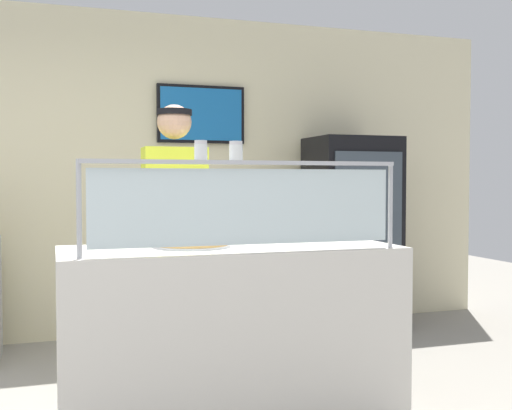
{
  "coord_description": "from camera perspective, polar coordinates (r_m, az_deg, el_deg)",
  "views": [
    {
      "loc": [
        -0.01,
        -2.8,
        1.3
      ],
      "look_at": [
        1.03,
        0.38,
        1.17
      ],
      "focal_mm": 43.66,
      "sensor_mm": 36.0,
      "label": 1
    }
  ],
  "objects": [
    {
      "name": "worker_figure",
      "position": [
        3.83,
        -7.37,
        -2.15
      ],
      "size": [
        0.41,
        0.5,
        1.76
      ],
      "color": "#23232D",
      "rests_on": "ground"
    },
    {
      "name": "shop_rear_unit",
      "position": [
        5.37,
        -8.55,
        2.84
      ],
      "size": [
        6.16,
        0.13,
        2.7
      ],
      "color": "beige",
      "rests_on": "ground"
    },
    {
      "name": "pepper_flake_shaker",
      "position": [
        2.98,
        -1.85,
        4.88
      ],
      "size": [
        0.07,
        0.07,
        0.09
      ],
      "color": "white",
      "rests_on": "sneeze_guard"
    },
    {
      "name": "pizza_server",
      "position": [
        3.25,
        -6.68,
        -3.23
      ],
      "size": [
        0.08,
        0.28,
        0.01
      ],
      "primitive_type": "cube",
      "rotation": [
        0.0,
        0.0,
        0.02
      ],
      "color": "#ADAFB7",
      "rests_on": "pizza_tray"
    },
    {
      "name": "pizza_tray",
      "position": [
        3.28,
        -5.94,
        -3.57
      ],
      "size": [
        0.41,
        0.41,
        0.04
      ],
      "color": "#9EA0A8",
      "rests_on": "serving_counter"
    },
    {
      "name": "sneeze_guard",
      "position": [
        2.99,
        -0.8,
        0.97
      ],
      "size": [
        1.59,
        0.06,
        0.45
      ],
      "color": "#B2B5BC",
      "rests_on": "serving_counter"
    },
    {
      "name": "serving_counter",
      "position": [
        3.37,
        -2.28,
        -11.9
      ],
      "size": [
        1.76,
        0.69,
        0.95
      ],
      "primitive_type": "cube",
      "color": "silver",
      "rests_on": "ground"
    },
    {
      "name": "ground_plane",
      "position": [
        4.11,
        -4.87,
        -16.17
      ],
      "size": [
        12.0,
        12.0,
        0.0
      ],
      "primitive_type": "plane",
      "color": "gray",
      "rests_on": "ground"
    },
    {
      "name": "parmesan_shaker",
      "position": [
        2.94,
        -5.08,
        4.91
      ],
      "size": [
        0.06,
        0.06,
        0.09
      ],
      "color": "white",
      "rests_on": "sneeze_guard"
    },
    {
      "name": "drink_fridge",
      "position": [
        5.45,
        8.77,
        -2.64
      ],
      "size": [
        0.71,
        0.61,
        1.67
      ],
      "color": "black",
      "rests_on": "ground"
    }
  ]
}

